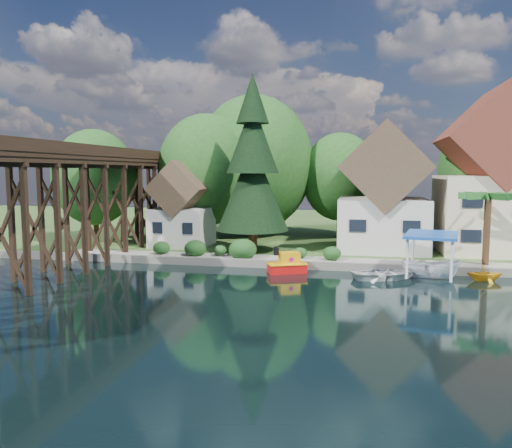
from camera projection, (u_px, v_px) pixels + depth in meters
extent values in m
plane|color=black|center=(274.00, 294.00, 30.05)|extent=(140.00, 140.00, 0.00)
cube|color=#315221|center=(318.00, 228.00, 63.17)|extent=(140.00, 52.00, 0.50)
cube|color=slate|center=(345.00, 267.00, 37.03)|extent=(60.00, 0.40, 0.62)
cube|color=gray|center=(372.00, 262.00, 37.88)|extent=(50.00, 2.60, 0.06)
cube|color=black|center=(0.00, 228.00, 29.67)|extent=(4.00, 0.36, 8.00)
cube|color=black|center=(34.00, 223.00, 32.79)|extent=(4.00, 0.36, 8.00)
cube|color=black|center=(62.00, 218.00, 35.91)|extent=(4.00, 0.36, 8.00)
cube|color=black|center=(86.00, 214.00, 39.03)|extent=(4.00, 0.36, 8.00)
cube|color=black|center=(106.00, 211.00, 42.15)|extent=(4.00, 0.36, 8.00)
cube|color=black|center=(123.00, 209.00, 45.27)|extent=(4.00, 0.36, 8.00)
cube|color=black|center=(139.00, 206.00, 48.39)|extent=(4.00, 0.36, 8.00)
cube|color=black|center=(152.00, 204.00, 51.51)|extent=(4.00, 0.36, 8.00)
cube|color=black|center=(163.00, 202.00, 54.63)|extent=(4.00, 0.36, 8.00)
cube|color=black|center=(174.00, 201.00, 57.75)|extent=(4.00, 0.36, 8.00)
cube|color=black|center=(61.00, 162.00, 38.56)|extent=(0.35, 44.00, 0.35)
cube|color=black|center=(102.00, 162.00, 37.87)|extent=(0.35, 44.00, 0.35)
cube|color=black|center=(81.00, 158.00, 38.19)|extent=(4.00, 44.00, 0.30)
cube|color=black|center=(57.00, 151.00, 38.53)|extent=(0.12, 44.00, 0.80)
cube|color=black|center=(105.00, 151.00, 37.74)|extent=(0.12, 44.00, 0.80)
cube|color=silver|center=(382.00, 224.00, 43.98)|extent=(7.50, 8.00, 4.50)
cube|color=#4D3829|center=(383.00, 168.00, 43.46)|extent=(7.64, 8.64, 7.64)
cube|color=black|center=(358.00, 226.00, 40.43)|extent=(1.35, 0.08, 1.00)
cube|color=black|center=(412.00, 227.00, 39.60)|extent=(1.35, 0.08, 1.00)
cube|color=beige|center=(490.00, 214.00, 42.58)|extent=(8.50, 8.50, 6.50)
cube|color=maroon|center=(494.00, 139.00, 41.92)|extent=(8.65, 9.18, 8.65)
cube|color=black|center=(472.00, 214.00, 38.84)|extent=(1.53, 0.08, 1.00)
cube|color=silver|center=(182.00, 227.00, 46.12)|extent=(5.00, 5.00, 3.50)
cube|color=#4D3829|center=(182.00, 189.00, 45.75)|extent=(5.09, 5.40, 5.09)
cube|color=black|center=(157.00, 228.00, 43.91)|extent=(0.90, 0.08, 1.00)
cube|color=black|center=(188.00, 228.00, 43.35)|extent=(0.90, 0.08, 1.00)
cylinder|color=#382314|center=(207.00, 217.00, 50.26)|extent=(0.50, 0.50, 4.50)
ellipsoid|color=#204D1B|center=(207.00, 170.00, 49.76)|extent=(4.40, 4.40, 5.06)
cylinder|color=#382314|center=(254.00, 213.00, 53.34)|extent=(0.50, 0.50, 4.95)
ellipsoid|color=#204D1B|center=(254.00, 164.00, 52.80)|extent=(5.00, 5.00, 5.75)
cylinder|color=#382314|center=(339.00, 217.00, 52.59)|extent=(0.50, 0.50, 4.05)
ellipsoid|color=#204D1B|center=(340.00, 177.00, 52.14)|extent=(4.00, 4.00, 4.60)
cylinder|color=#382314|center=(492.00, 218.00, 49.60)|extent=(0.50, 0.50, 4.50)
ellipsoid|color=#204D1B|center=(494.00, 170.00, 49.11)|extent=(4.60, 4.60, 5.29)
cylinder|color=#382314|center=(96.00, 222.00, 48.36)|extent=(0.50, 0.50, 4.05)
ellipsoid|color=#204D1B|center=(95.00, 177.00, 47.91)|extent=(4.00, 4.00, 4.60)
ellipsoid|color=#1B4519|center=(195.00, 247.00, 40.47)|extent=(1.98, 1.98, 1.53)
ellipsoid|color=#1B4519|center=(220.00, 249.00, 40.38)|extent=(1.54, 1.54, 1.19)
ellipsoid|color=#1B4519|center=(243.00, 248.00, 39.47)|extent=(2.20, 2.20, 1.70)
ellipsoid|color=#1B4519|center=(162.00, 246.00, 41.26)|extent=(1.76, 1.76, 1.36)
ellipsoid|color=#1B4519|center=(300.00, 251.00, 39.20)|extent=(1.54, 1.54, 1.19)
ellipsoid|color=#1B4519|center=(332.00, 252.00, 38.40)|extent=(1.76, 1.76, 1.36)
cylinder|color=#382314|center=(253.00, 235.00, 42.77)|extent=(0.83, 0.83, 2.77)
cone|color=black|center=(253.00, 187.00, 42.33)|extent=(6.10, 6.10, 7.40)
cone|color=black|center=(253.00, 137.00, 41.90)|extent=(4.44, 4.44, 6.01)
cone|color=black|center=(253.00, 98.00, 41.56)|extent=(2.77, 2.77, 4.16)
cylinder|color=#382314|center=(487.00, 232.00, 36.30)|extent=(0.49, 0.49, 4.87)
ellipsoid|color=#1A4F1D|center=(488.00, 196.00, 36.02)|extent=(4.84, 4.84, 1.11)
cube|color=red|center=(287.00, 269.00, 36.29)|extent=(3.01, 2.34, 0.71)
cube|color=#F7AB0D|center=(287.00, 263.00, 36.25)|extent=(3.13, 2.46, 0.09)
cube|color=#F7AB0D|center=(289.00, 258.00, 36.24)|extent=(1.72, 1.53, 0.89)
cylinder|color=black|center=(276.00, 251.00, 35.99)|extent=(0.39, 0.39, 0.62)
cylinder|color=#B20D5D|center=(291.00, 260.00, 35.70)|extent=(0.32, 0.19, 0.32)
cylinder|color=#B20D5D|center=(287.00, 257.00, 36.78)|extent=(0.32, 0.19, 0.32)
cylinder|color=#B20D5D|center=(299.00, 258.00, 36.38)|extent=(0.19, 0.32, 0.32)
imported|color=silver|center=(385.00, 272.00, 34.19)|extent=(5.20, 4.40, 0.92)
imported|color=white|center=(430.00, 268.00, 34.30)|extent=(4.14, 2.20, 1.52)
cube|color=#1A4FAB|center=(432.00, 235.00, 34.06)|extent=(4.21, 5.41, 0.18)
cylinder|color=white|center=(452.00, 261.00, 31.73)|extent=(0.18, 0.18, 2.74)
cylinder|color=white|center=(453.00, 251.00, 35.64)|extent=(0.18, 0.18, 2.74)
cylinder|color=white|center=(407.00, 258.00, 32.77)|extent=(0.18, 0.18, 2.74)
cylinder|color=white|center=(413.00, 249.00, 36.68)|extent=(0.18, 0.18, 2.74)
imported|color=yellow|center=(485.00, 272.00, 33.62)|extent=(2.52, 2.23, 1.23)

